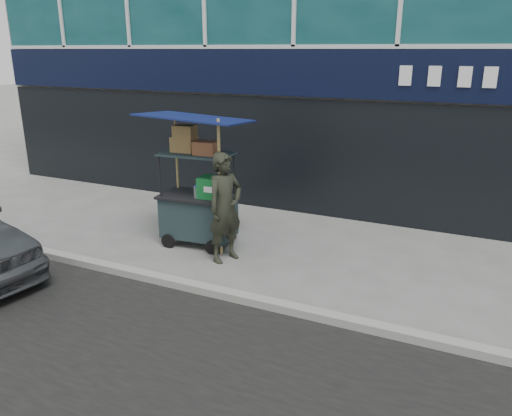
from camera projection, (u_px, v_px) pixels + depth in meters
The scene contains 4 objects.
ground at pixel (195, 284), 7.48m from camera, with size 80.00×80.00×0.00m, color #62635E.
curb at pixel (188, 286), 7.29m from camera, with size 80.00×0.18×0.12m, color gray.
vendor_cart at pixel (199, 200), 8.77m from camera, with size 1.84×1.37×2.36m.
vendor_man at pixel (225, 208), 8.07m from camera, with size 0.66×0.43×1.82m, color black.
Camera 1 is at (3.70, -5.75, 3.36)m, focal length 35.00 mm.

